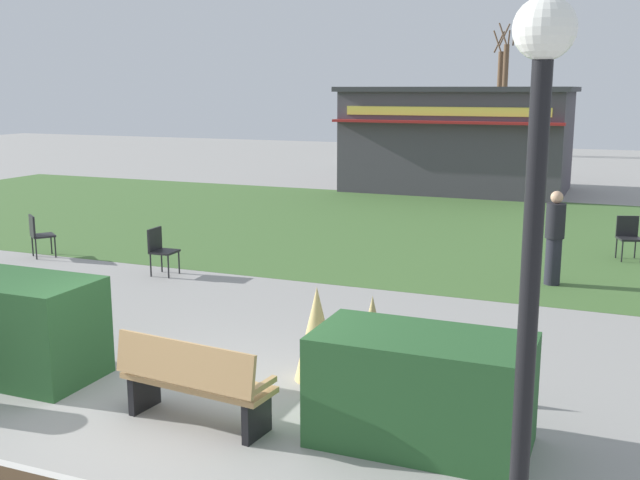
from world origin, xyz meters
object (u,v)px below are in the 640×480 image
Objects in this scene: cafe_chair_west at (160,247)px; person_strolling at (554,237)px; park_bench at (193,381)px; cafe_chair_east at (628,234)px; cafe_chair_center at (38,232)px; food_kiosk at (458,139)px; tree_right_bg at (504,97)px; lamppost_near at (532,251)px; tree_left_bg at (499,100)px; parked_car_west_slot at (409,151)px.

cafe_chair_west is 0.53× the size of person_strolling.
park_bench reaches higher than cafe_chair_west.
cafe_chair_center is at bearing -158.71° from cafe_chair_east.
cafe_chair_west is 3.21m from cafe_chair_center.
tree_right_bg is at bearing 92.83° from food_kiosk.
tree_right_bg reaches higher than lamppost_near.
park_bench is 34.86m from tree_left_bg.
food_kiosk reaches higher than parked_car_west_slot.
food_kiosk is 13.01m from person_strolling.
tree_right_bg is (5.03, 28.44, 2.47)m from cafe_chair_center.
park_bench is 19.72m from food_kiosk.
tree_right_bg reaches higher than person_strolling.
cafe_chair_east is 0.13× the size of tree_right_bg.
cafe_chair_east is 25.60m from tree_left_bg.
cafe_chair_east is at bearing -75.30° from tree_right_bg.
cafe_chair_east is (5.59, -9.54, -1.24)m from food_kiosk.
tree_right_bg is at bearing 64.15° from parked_car_west_slot.
person_strolling is 27.90m from tree_left_bg.
lamppost_near is 0.94× the size of parked_car_west_slot.
cafe_chair_center is (-11.33, -4.42, 0.00)m from cafe_chair_east.
parked_car_west_slot is (-1.36, 22.17, 0.12)m from cafe_chair_west.
parked_car_west_slot is at bearing -115.85° from tree_right_bg.
tree_left_bg reaches higher than cafe_chair_center.
cafe_chair_center is at bearing -100.03° from tree_right_bg.
tree_left_bg is at bearing 94.19° from park_bench.
cafe_chair_west is (-4.02, 5.35, 0.05)m from park_bench.
person_strolling is at bearing -70.38° from food_kiosk.
person_strolling is 0.25× the size of tree_right_bg.
parked_car_west_slot reaches higher than cafe_chair_west.
lamppost_near is 36.97m from tree_left_bg.
tree_left_bg is 0.95× the size of tree_right_bg.
parked_car_west_slot is 0.63× the size of tree_right_bg.
park_bench is 6.69m from cafe_chair_west.
tree_right_bg reaches higher than parked_car_west_slot.
tree_right_bg reaches higher than tree_left_bg.
parked_car_west_slot is at bearing 116.33° from food_kiosk.
parked_car_west_slot is at bearing 93.51° from cafe_chair_west.
lamppost_near is at bearing -43.48° from cafe_chair_west.
cafe_chair_east is at bearing -61.43° from parked_car_west_slot.
cafe_chair_east is (0.62, 11.86, -1.98)m from lamppost_near.
lamppost_near reaches higher than food_kiosk.
park_bench is 7.95m from person_strolling.
cafe_chair_west is at bearing -86.49° from parked_car_west_slot.
food_kiosk reaches higher than cafe_chair_center.
food_kiosk is 8.51× the size of cafe_chair_west.
cafe_chair_west is 0.21× the size of parked_car_west_slot.
lamppost_near is 0.62× the size of tree_left_bg.
park_bench is 0.23× the size of food_kiosk.
cafe_chair_east is at bearing 30.16° from cafe_chair_west.
lamppost_near is at bearing -34.78° from cafe_chair_center.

